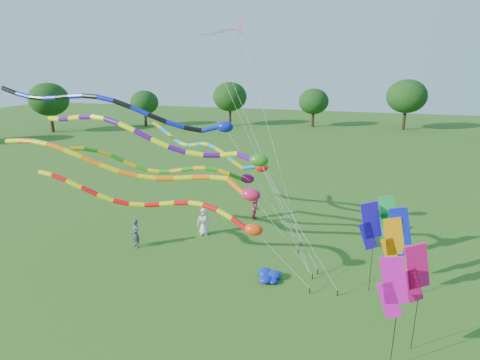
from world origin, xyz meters
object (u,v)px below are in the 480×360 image
(person_a, at_px, (204,221))
(person_b, at_px, (136,233))
(blue_nylon_heap, at_px, (267,274))
(tube_kite_orange, at_px, (153,172))
(person_c, at_px, (256,208))
(tube_kite_red, at_px, (172,207))

(person_a, relative_size, person_b, 1.01)
(person_a, height_order, person_b, person_a)
(person_a, bearing_deg, blue_nylon_heap, -51.33)
(tube_kite_orange, height_order, person_c, tube_kite_orange)
(tube_kite_red, xyz_separation_m, tube_kite_orange, (-1.49, 1.03, 1.50))
(tube_kite_orange, distance_m, person_a, 6.12)
(person_a, bearing_deg, tube_kite_red, -98.53)
(tube_kite_orange, bearing_deg, tube_kite_red, -36.68)
(person_b, xyz_separation_m, person_c, (5.97, 6.55, -0.09))
(tube_kite_red, relative_size, tube_kite_orange, 0.83)
(person_b, bearing_deg, person_c, 79.07)
(person_c, bearing_deg, blue_nylon_heap, -164.40)
(person_a, height_order, person_c, person_a)
(person_b, bearing_deg, tube_kite_red, -0.39)
(tube_kite_red, xyz_separation_m, person_c, (2.37, 8.79, -2.96))
(blue_nylon_heap, xyz_separation_m, person_c, (-2.52, 7.96, 0.61))
(blue_nylon_heap, relative_size, person_b, 0.84)
(tube_kite_red, xyz_separation_m, person_b, (-3.61, 2.24, -2.87))
(person_b, relative_size, person_c, 1.11)
(tube_kite_red, distance_m, tube_kite_orange, 2.35)
(blue_nylon_heap, bearing_deg, person_b, 170.61)
(tube_kite_red, bearing_deg, tube_kite_orange, 145.25)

